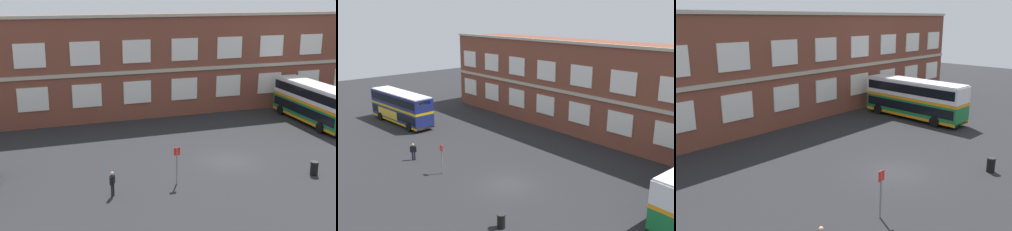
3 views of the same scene
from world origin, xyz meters
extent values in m
plane|color=#232326|center=(0.00, 2.00, 0.00)|extent=(120.00, 120.00, 0.00)
cube|color=brown|center=(1.50, 18.00, 5.28)|extent=(57.30, 8.00, 10.55)
cube|color=#B2A893|center=(1.50, 13.92, 5.07)|extent=(57.30, 0.16, 0.36)
cube|color=#B2A893|center=(1.50, 13.95, 10.70)|extent=(57.30, 0.28, 0.30)
cube|color=silver|center=(-8.91, 13.94, 2.95)|extent=(2.92, 0.12, 2.32)
cube|color=silver|center=(-3.70, 13.94, 2.95)|extent=(2.92, 0.12, 2.32)
cube|color=silver|center=(1.50, 13.94, 2.95)|extent=(2.92, 0.12, 2.32)
cube|color=silver|center=(6.71, 13.94, 2.95)|extent=(2.92, 0.12, 2.32)
cube|color=silver|center=(11.92, 13.94, 2.95)|extent=(2.92, 0.12, 2.32)
cube|color=silver|center=(17.13, 13.94, 2.95)|extent=(2.92, 0.12, 2.32)
cube|color=silver|center=(22.34, 13.94, 2.95)|extent=(2.92, 0.12, 2.32)
cube|color=silver|center=(27.55, 13.94, 2.95)|extent=(2.92, 0.12, 2.32)
cube|color=silver|center=(-3.70, 13.94, 7.18)|extent=(2.92, 0.12, 2.32)
cube|color=silver|center=(1.50, 13.94, 7.18)|extent=(2.92, 0.12, 2.32)
cube|color=silver|center=(6.71, 13.94, 7.18)|extent=(2.92, 0.12, 2.32)
cube|color=silver|center=(11.92, 13.94, 7.18)|extent=(2.92, 0.12, 2.32)
cube|color=silver|center=(17.13, 13.94, 7.18)|extent=(2.92, 0.12, 2.32)
cube|color=silver|center=(22.34, 13.94, 7.18)|extent=(2.92, 0.12, 2.32)
cube|color=silver|center=(27.55, 13.94, 7.18)|extent=(2.92, 0.12, 2.32)
cube|color=#197038|center=(12.87, 7.07, 1.23)|extent=(2.86, 11.07, 1.75)
cube|color=black|center=(12.87, 7.07, 1.44)|extent=(2.89, 10.63, 0.90)
cube|color=orange|center=(12.87, 7.07, 2.25)|extent=(2.86, 11.07, 0.30)
cube|color=silver|center=(12.87, 7.07, 3.17)|extent=(2.86, 11.07, 1.55)
cube|color=black|center=(12.87, 7.07, 3.25)|extent=(2.89, 10.63, 0.90)
cube|color=orange|center=(12.87, 7.07, 0.49)|extent=(2.88, 11.07, 0.28)
cube|color=silver|center=(12.87, 7.07, 4.01)|extent=(2.76, 10.85, 0.12)
cube|color=gold|center=(14.12, 5.72, 1.31)|extent=(0.17, 4.84, 1.10)
cube|color=yellow|center=(13.02, 12.54, 3.60)|extent=(1.66, 0.11, 0.40)
cylinder|color=black|center=(14.25, 10.88, 0.52)|extent=(0.35, 1.05, 1.04)
cylinder|color=black|center=(11.70, 10.96, 0.52)|extent=(0.35, 1.05, 1.04)
cylinder|color=black|center=(14.05, 3.74, 0.52)|extent=(0.35, 1.05, 1.04)
cylinder|color=black|center=(11.50, 3.81, 0.52)|extent=(0.35, 1.05, 1.04)
sphere|color=tan|center=(-10.07, -3.39, 1.59)|extent=(0.22, 0.22, 0.22)
cylinder|color=slate|center=(-5.47, -2.97, 1.35)|extent=(0.10, 0.10, 2.70)
cube|color=red|center=(-5.47, -2.99, 2.42)|extent=(0.44, 0.04, 0.56)
cylinder|color=black|center=(4.60, -4.65, 0.47)|extent=(0.56, 0.56, 0.95)
cylinder|color=black|center=(4.60, -4.65, 0.99)|extent=(0.60, 0.60, 0.08)
camera|label=1|loc=(-15.32, -30.11, 12.79)|focal=47.94mm
camera|label=2|loc=(21.46, -18.88, 13.89)|focal=39.91mm
camera|label=3|loc=(-19.47, -13.78, 10.29)|focal=39.57mm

